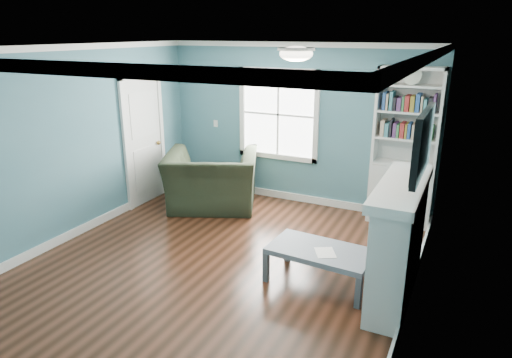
% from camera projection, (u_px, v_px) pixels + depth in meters
% --- Properties ---
extents(floor, '(5.00, 5.00, 0.00)m').
position_uv_depth(floor, '(220.00, 263.00, 5.68)').
color(floor, black).
rests_on(floor, ground).
extents(room_walls, '(5.00, 5.00, 5.00)m').
position_uv_depth(room_walls, '(217.00, 139.00, 5.19)').
color(room_walls, '#3D6D7D').
rests_on(room_walls, ground).
extents(trim, '(4.50, 5.00, 2.60)m').
position_uv_depth(trim, '(218.00, 168.00, 5.30)').
color(trim, white).
rests_on(trim, ground).
extents(window, '(1.40, 0.06, 1.50)m').
position_uv_depth(window, '(278.00, 115.00, 7.49)').
color(window, white).
rests_on(window, room_walls).
extents(bookshelf, '(0.90, 0.35, 2.31)m').
position_uv_depth(bookshelf, '(403.00, 163.00, 6.63)').
color(bookshelf, silver).
rests_on(bookshelf, ground).
extents(fireplace, '(0.44, 1.58, 1.30)m').
position_uv_depth(fireplace, '(399.00, 243.00, 4.80)').
color(fireplace, black).
rests_on(fireplace, ground).
extents(tv, '(0.06, 1.10, 0.65)m').
position_uv_depth(tv, '(423.00, 143.00, 4.41)').
color(tv, black).
rests_on(tv, fireplace).
extents(door, '(0.12, 0.98, 2.17)m').
position_uv_depth(door, '(144.00, 139.00, 7.47)').
color(door, silver).
rests_on(door, ground).
extents(ceiling_fixture, '(0.38, 0.38, 0.15)m').
position_uv_depth(ceiling_fixture, '(296.00, 53.00, 4.61)').
color(ceiling_fixture, white).
rests_on(ceiling_fixture, room_walls).
extents(light_switch, '(0.08, 0.01, 0.12)m').
position_uv_depth(light_switch, '(216.00, 123.00, 8.06)').
color(light_switch, white).
rests_on(light_switch, room_walls).
extents(recliner, '(1.67, 1.41, 1.24)m').
position_uv_depth(recliner, '(212.00, 171.00, 7.31)').
color(recliner, black).
rests_on(recliner, ground).
extents(coffee_table, '(1.19, 0.70, 0.42)m').
position_uv_depth(coffee_table, '(320.00, 253.00, 5.15)').
color(coffee_table, '#484E56').
rests_on(coffee_table, ground).
extents(paper_sheet, '(0.31, 0.33, 0.00)m').
position_uv_depth(paper_sheet, '(325.00, 253.00, 5.05)').
color(paper_sheet, white).
rests_on(paper_sheet, coffee_table).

